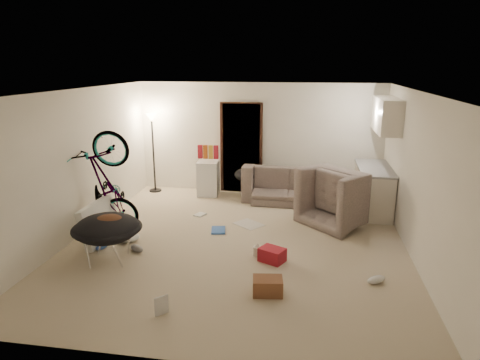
% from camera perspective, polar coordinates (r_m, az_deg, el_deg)
% --- Properties ---
extents(floor, '(5.50, 6.00, 0.02)m').
position_cam_1_polar(floor, '(7.24, -0.40, -8.44)').
color(floor, '#C3B396').
rests_on(floor, ground).
extents(ceiling, '(5.50, 6.00, 0.02)m').
position_cam_1_polar(ceiling, '(6.64, -0.44, 11.89)').
color(ceiling, white).
rests_on(ceiling, wall_back).
extents(wall_back, '(5.50, 0.02, 2.50)m').
position_cam_1_polar(wall_back, '(9.75, 2.57, 5.53)').
color(wall_back, white).
rests_on(wall_back, floor).
extents(wall_front, '(5.50, 0.02, 2.50)m').
position_cam_1_polar(wall_front, '(4.05, -7.68, -9.03)').
color(wall_front, white).
rests_on(wall_front, floor).
extents(wall_left, '(0.02, 6.00, 2.50)m').
position_cam_1_polar(wall_left, '(7.77, -20.92, 1.99)').
color(wall_left, white).
rests_on(wall_left, floor).
extents(wall_right, '(0.02, 6.00, 2.50)m').
position_cam_1_polar(wall_right, '(6.94, 22.68, 0.28)').
color(wall_right, white).
rests_on(wall_right, floor).
extents(doorway, '(0.85, 0.10, 2.04)m').
position_cam_1_polar(doorway, '(9.80, 0.20, 4.23)').
color(doorway, black).
rests_on(doorway, floor).
extents(door_trim, '(0.97, 0.04, 2.10)m').
position_cam_1_polar(door_trim, '(9.77, 0.17, 4.20)').
color(door_trim, black).
rests_on(door_trim, floor).
extents(floor_lamp, '(0.28, 0.28, 1.81)m').
position_cam_1_polar(floor_lamp, '(9.96, -11.59, 5.77)').
color(floor_lamp, black).
rests_on(floor_lamp, floor).
extents(kitchen_counter, '(0.60, 1.50, 0.88)m').
position_cam_1_polar(kitchen_counter, '(8.98, 17.31, -1.34)').
color(kitchen_counter, silver).
rests_on(kitchen_counter, floor).
extents(counter_top, '(0.64, 1.54, 0.04)m').
position_cam_1_polar(counter_top, '(8.86, 17.55, 1.51)').
color(counter_top, gray).
rests_on(counter_top, kitchen_counter).
extents(kitchen_uppers, '(0.38, 1.40, 0.65)m').
position_cam_1_polar(kitchen_uppers, '(8.70, 18.96, 8.19)').
color(kitchen_uppers, silver).
rests_on(kitchen_uppers, wall_right).
extents(sofa, '(2.05, 0.86, 0.59)m').
position_cam_1_polar(sofa, '(9.36, 6.72, -0.98)').
color(sofa, '#323831').
rests_on(sofa, floor).
extents(armchair, '(1.58, 1.58, 0.77)m').
position_cam_1_polar(armchair, '(8.29, 13.83, -2.84)').
color(armchair, '#323831').
rests_on(armchair, floor).
extents(bicycle, '(1.90, 0.87, 1.08)m').
position_cam_1_polar(bicycle, '(7.85, -17.07, -3.29)').
color(bicycle, black).
rests_on(bicycle, floor).
extents(book_asset, '(0.30, 0.30, 0.02)m').
position_cam_1_polar(book_asset, '(5.42, -11.26, -17.38)').
color(book_asset, '#A51826').
rests_on(book_asset, floor).
extents(mini_fridge, '(0.49, 0.49, 0.78)m').
position_cam_1_polar(mini_fridge, '(9.68, -4.27, 0.22)').
color(mini_fridge, white).
rests_on(mini_fridge, floor).
extents(snack_box_0, '(0.10, 0.07, 0.30)m').
position_cam_1_polar(snack_box_0, '(9.58, -5.33, 3.78)').
color(snack_box_0, '#A51826').
rests_on(snack_box_0, mini_fridge).
extents(snack_box_1, '(0.11, 0.09, 0.30)m').
position_cam_1_polar(snack_box_1, '(9.55, -4.63, 3.76)').
color(snack_box_1, '#BB5017').
rests_on(snack_box_1, mini_fridge).
extents(snack_box_2, '(0.11, 0.09, 0.30)m').
position_cam_1_polar(snack_box_2, '(9.52, -3.93, 3.74)').
color(snack_box_2, gold).
rests_on(snack_box_2, mini_fridge).
extents(snack_box_3, '(0.10, 0.07, 0.30)m').
position_cam_1_polar(snack_box_3, '(9.50, -3.22, 3.72)').
color(snack_box_3, '#A51826').
rests_on(snack_box_3, mini_fridge).
extents(saucer_chair, '(1.03, 1.03, 0.73)m').
position_cam_1_polar(saucer_chair, '(6.74, -17.25, -6.92)').
color(saucer_chair, silver).
rests_on(saucer_chair, floor).
extents(hoodie, '(0.58, 0.53, 0.22)m').
position_cam_1_polar(hoodie, '(6.62, -17.11, -5.40)').
color(hoodie, '#4A2919').
rests_on(hoodie, saucer_chair).
extents(sofa_drape, '(0.58, 0.48, 0.28)m').
position_cam_1_polar(sofa_drape, '(9.38, 0.97, 0.71)').
color(sofa_drape, black).
rests_on(sofa_drape, sofa).
extents(tv_box, '(0.27, 1.02, 0.68)m').
position_cam_1_polar(tv_box, '(7.58, -18.27, -5.34)').
color(tv_box, silver).
rests_on(tv_box, floor).
extents(drink_case_a, '(0.42, 0.32, 0.22)m').
position_cam_1_polar(drink_case_a, '(5.73, 3.71, -13.94)').
color(drink_case_a, brown).
rests_on(drink_case_a, floor).
extents(drink_case_b, '(0.44, 0.40, 0.21)m').
position_cam_1_polar(drink_case_b, '(6.59, 4.31, -9.91)').
color(drink_case_b, '#A51826').
rests_on(drink_case_b, floor).
extents(juicer, '(0.15, 0.15, 0.21)m').
position_cam_1_polar(juicer, '(6.77, 2.36, -9.34)').
color(juicer, beige).
rests_on(juicer, floor).
extents(newspaper, '(0.64, 0.62, 0.01)m').
position_cam_1_polar(newspaper, '(8.02, 1.19, -5.91)').
color(newspaper, beige).
rests_on(newspaper, floor).
extents(book_blue, '(0.30, 0.37, 0.03)m').
position_cam_1_polar(book_blue, '(7.72, -2.91, -6.70)').
color(book_blue, '#335EB8').
rests_on(book_blue, floor).
extents(book_white, '(0.25, 0.28, 0.02)m').
position_cam_1_polar(book_white, '(8.52, -5.35, -4.62)').
color(book_white, silver).
rests_on(book_white, floor).
extents(shoe_1, '(0.26, 0.32, 0.11)m').
position_cam_1_polar(shoe_1, '(9.34, 3.38, -2.49)').
color(shoe_1, slate).
rests_on(shoe_1, floor).
extents(shoe_2, '(0.18, 0.28, 0.10)m').
position_cam_1_polar(shoe_2, '(7.34, -17.91, -8.39)').
color(shoe_2, '#335EB8').
rests_on(shoe_2, floor).
extents(shoe_3, '(0.30, 0.24, 0.10)m').
position_cam_1_polar(shoe_3, '(7.10, -13.60, -8.84)').
color(shoe_3, slate).
rests_on(shoe_3, floor).
extents(shoe_4, '(0.31, 0.26, 0.11)m').
position_cam_1_polar(shoe_4, '(6.27, 17.70, -12.54)').
color(shoe_4, white).
rests_on(shoe_4, floor).
extents(clothes_lump_b, '(0.51, 0.45, 0.15)m').
position_cam_1_polar(clothes_lump_b, '(9.53, 5.65, -2.05)').
color(clothes_lump_b, black).
rests_on(clothes_lump_b, floor).
extents(clothes_lump_c, '(0.56, 0.53, 0.14)m').
position_cam_1_polar(clothes_lump_c, '(7.54, -14.83, -7.32)').
color(clothes_lump_c, silver).
rests_on(clothes_lump_c, floor).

